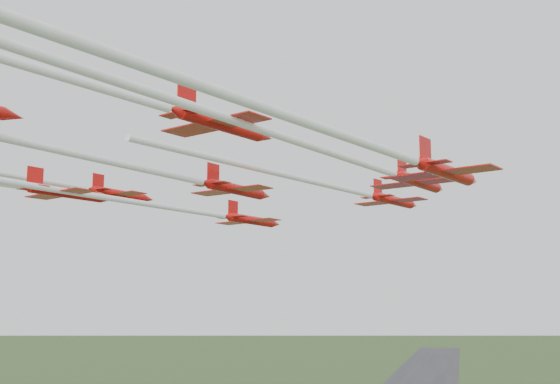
% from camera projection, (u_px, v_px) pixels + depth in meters
% --- Properties ---
extents(jet_lead, '(23.80, 48.39, 2.95)m').
position_uv_depth(jet_lead, '(349.00, 190.00, 86.85)').
color(jet_lead, red).
extents(jet_row2_left, '(21.14, 46.38, 2.75)m').
position_uv_depth(jet_row2_left, '(196.00, 212.00, 84.97)').
color(jet_row2_left, red).
extents(jet_row2_right, '(28.35, 65.71, 2.86)m').
position_uv_depth(jet_row2_right, '(328.00, 152.00, 61.15)').
color(jet_row2_right, red).
extents(jet_row3_left, '(18.93, 44.84, 2.63)m').
position_uv_depth(jet_row3_left, '(54.00, 183.00, 81.87)').
color(jet_row3_left, red).
extents(jet_row3_mid, '(26.59, 65.35, 2.70)m').
position_uv_depth(jet_row3_mid, '(97.00, 159.00, 58.69)').
color(jet_row3_mid, red).
extents(jet_row3_right, '(27.65, 58.93, 2.71)m').
position_uv_depth(jet_row3_right, '(336.00, 133.00, 44.48)').
color(jet_row3_right, red).
extents(jet_row4_right, '(28.04, 60.00, 2.71)m').
position_uv_depth(jet_row4_right, '(23.00, 64.00, 40.41)').
color(jet_row4_right, red).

